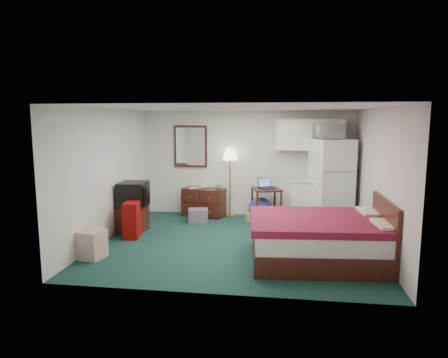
# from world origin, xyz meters

# --- Properties ---
(floor) EXTENTS (5.00, 4.50, 0.01)m
(floor) POSITION_xyz_m (0.00, 0.00, 0.00)
(floor) COLOR #16423D
(floor) RESTS_ON ground
(ceiling) EXTENTS (5.00, 4.50, 0.01)m
(ceiling) POSITION_xyz_m (0.00, 0.00, 2.50)
(ceiling) COLOR silver
(ceiling) RESTS_ON walls
(walls) EXTENTS (5.01, 4.51, 2.50)m
(walls) POSITION_xyz_m (0.00, 0.00, 1.25)
(walls) COLOR silver
(walls) RESTS_ON floor
(mirror) EXTENTS (0.80, 0.06, 1.00)m
(mirror) POSITION_xyz_m (-1.35, 2.22, 1.65)
(mirror) COLOR white
(mirror) RESTS_ON walls
(upper_cabinets) EXTENTS (1.50, 0.35, 0.70)m
(upper_cabinets) POSITION_xyz_m (1.45, 2.08, 1.95)
(upper_cabinets) COLOR white
(upper_cabinets) RESTS_ON walls
(headboard) EXTENTS (0.06, 1.56, 1.00)m
(headboard) POSITION_xyz_m (2.46, -0.75, 0.55)
(headboard) COLOR #380E0B
(headboard) RESTS_ON walls
(dresser) EXTENTS (1.06, 0.65, 0.67)m
(dresser) POSITION_xyz_m (-0.99, 1.98, 0.34)
(dresser) COLOR #380E0B
(dresser) RESTS_ON floor
(floor_lamp) EXTENTS (0.37, 0.37, 1.63)m
(floor_lamp) POSITION_xyz_m (-0.37, 2.05, 0.81)
(floor_lamp) COLOR #B49746
(floor_lamp) RESTS_ON floor
(desk) EXTENTS (0.74, 0.74, 0.76)m
(desk) POSITION_xyz_m (0.50, 1.70, 0.38)
(desk) COLOR #380E0B
(desk) RESTS_ON floor
(exercise_ball) EXTENTS (0.67, 0.67, 0.54)m
(exercise_ball) POSITION_xyz_m (0.37, 1.71, 0.27)
(exercise_ball) COLOR navy
(exercise_ball) RESTS_ON floor
(kitchen_counter) EXTENTS (0.96, 0.83, 0.91)m
(kitchen_counter) POSITION_xyz_m (1.53, 1.91, 0.45)
(kitchen_counter) COLOR white
(kitchen_counter) RESTS_ON floor
(fridge) EXTENTS (0.98, 0.98, 1.87)m
(fridge) POSITION_xyz_m (1.91, 1.67, 0.94)
(fridge) COLOR white
(fridge) RESTS_ON floor
(bed) EXTENTS (2.34, 1.90, 0.71)m
(bed) POSITION_xyz_m (1.48, -0.75, 0.35)
(bed) COLOR maroon
(bed) RESTS_ON floor
(tv_stand) EXTENTS (0.57, 0.62, 0.52)m
(tv_stand) POSITION_xyz_m (-2.21, 0.49, 0.26)
(tv_stand) COLOR #380E0B
(tv_stand) RESTS_ON floor
(suitcase) EXTENTS (0.32, 0.46, 0.71)m
(suitcase) POSITION_xyz_m (-2.04, 0.06, 0.35)
(suitcase) COLOR maroon
(suitcase) RESTS_ON floor
(retail_box) EXTENTS (0.44, 0.44, 0.47)m
(retail_box) POSITION_xyz_m (-2.28, -1.17, 0.24)
(retail_box) COLOR white
(retail_box) RESTS_ON floor
(file_bin) EXTENTS (0.49, 0.41, 0.30)m
(file_bin) POSITION_xyz_m (-1.01, 1.38, 0.15)
(file_bin) COLOR slate
(file_bin) RESTS_ON floor
(cardboard_box_a) EXTENTS (0.28, 0.26, 0.19)m
(cardboard_box_a) POSITION_xyz_m (0.15, 1.63, 0.10)
(cardboard_box_a) COLOR tan
(cardboard_box_a) RESTS_ON floor
(cardboard_box_b) EXTENTS (0.26, 0.30, 0.27)m
(cardboard_box_b) POSITION_xyz_m (0.47, 1.60, 0.13)
(cardboard_box_b) COLOR tan
(cardboard_box_b) RESTS_ON floor
(laptop) EXTENTS (0.42, 0.40, 0.23)m
(laptop) POSITION_xyz_m (0.52, 1.67, 0.87)
(laptop) COLOR black
(laptop) RESTS_ON desk
(crt_tv) EXTENTS (0.58, 0.62, 0.51)m
(crt_tv) POSITION_xyz_m (-2.18, 0.51, 0.77)
(crt_tv) COLOR black
(crt_tv) RESTS_ON tv_stand
(microwave) EXTENTS (0.66, 0.50, 0.40)m
(microwave) POSITION_xyz_m (1.82, 1.63, 2.07)
(microwave) COLOR white
(microwave) RESTS_ON fridge
(book_a) EXTENTS (0.16, 0.08, 0.23)m
(book_a) POSITION_xyz_m (-1.29, 1.96, 0.79)
(book_a) COLOR tan
(book_a) RESTS_ON dresser
(book_b) EXTENTS (0.16, 0.07, 0.22)m
(book_b) POSITION_xyz_m (-1.08, 2.11, 0.78)
(book_b) COLOR tan
(book_b) RESTS_ON dresser
(mug) EXTENTS (0.16, 0.15, 0.14)m
(mug) POSITION_xyz_m (-0.61, 1.83, 0.74)
(mug) COLOR #4A9040
(mug) RESTS_ON dresser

